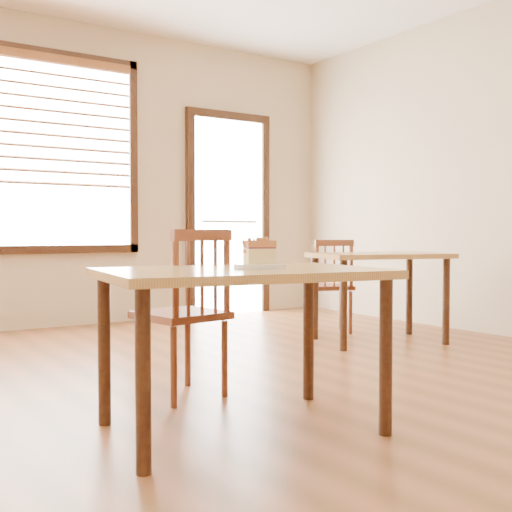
{
  "coord_description": "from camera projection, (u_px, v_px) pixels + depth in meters",
  "views": [
    {
      "loc": [
        -1.48,
        -2.28,
        0.91
      ],
      "look_at": [
        0.2,
        0.26,
        0.81
      ],
      "focal_mm": 45.0,
      "sensor_mm": 36.0,
      "label": 1
    }
  ],
  "objects": [
    {
      "name": "cafe_chair_main",
      "position": [
        185.0,
        312.0,
        3.55
      ],
      "size": [
        0.49,
        0.49,
        0.95
      ],
      "rotation": [
        0.0,
        0.0,
        3.3
      ],
      "color": "brown",
      "rests_on": "ground"
    },
    {
      "name": "ground",
      "position": [
        250.0,
        446.0,
        2.75
      ],
      "size": [
        8.0,
        8.0,
        0.0
      ],
      "primitive_type": "plane",
      "color": "brown"
    },
    {
      "name": "room_shell",
      "position": [
        250.0,
        14.0,
        2.68
      ],
      "size": [
        8.0,
        8.0,
        8.0
      ],
      "color": "beige",
      "rests_on": "ground"
    },
    {
      "name": "cafe_table_second",
      "position": [
        379.0,
        267.0,
        5.38
      ],
      "size": [
        1.22,
        0.98,
        0.75
      ],
      "rotation": [
        0.0,
        0.0,
        -0.28
      ],
      "color": "#BA8E48",
      "rests_on": "ground"
    },
    {
      "name": "cafe_chair_second",
      "position": [
        330.0,
        285.0,
        5.89
      ],
      "size": [
        0.52,
        0.52,
        0.87
      ],
      "rotation": [
        0.0,
        0.0,
        2.71
      ],
      "color": "brown",
      "rests_on": "ground"
    },
    {
      "name": "cafe_table_main",
      "position": [
        241.0,
        289.0,
        2.96
      ],
      "size": [
        1.37,
        1.01,
        0.75
      ],
      "rotation": [
        0.0,
        0.0,
        -0.15
      ],
      "color": "#BA8E48",
      "rests_on": "ground"
    },
    {
      "name": "cake_slice",
      "position": [
        259.0,
        251.0,
        3.03
      ],
      "size": [
        0.16,
        0.14,
        0.13
      ],
      "rotation": [
        0.0,
        0.0,
        -0.31
      ],
      "color": "#FFD790",
      "rests_on": "plate"
    },
    {
      "name": "plate",
      "position": [
        260.0,
        266.0,
        3.03
      ],
      "size": [
        0.24,
        0.24,
        0.02
      ],
      "color": "white",
      "rests_on": "cafe_table_main"
    },
    {
      "name": "entry_door",
      "position": [
        229.0,
        209.0,
        7.29
      ],
      "size": [
        1.08,
        0.06,
        2.29
      ],
      "color": "white",
      "rests_on": "ground"
    },
    {
      "name": "window_right",
      "position": [
        51.0,
        140.0,
        6.15
      ],
      "size": [
        1.76,
        0.1,
        1.96
      ],
      "color": "white",
      "rests_on": "room_shell"
    }
  ]
}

